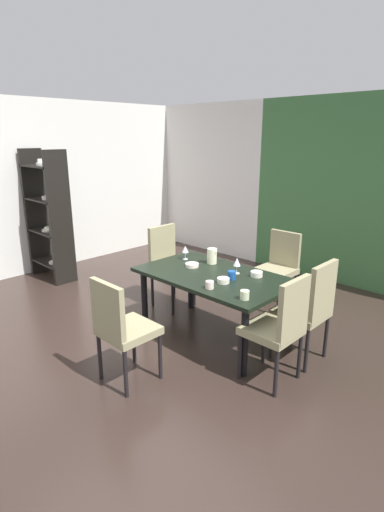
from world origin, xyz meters
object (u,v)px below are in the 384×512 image
at_px(chair_right_near, 280,324).
at_px(wine_glass_corner, 237,262).
at_px(dining_table, 214,282).
at_px(cup_left, 232,275).
at_px(chair_head_near, 121,326).
at_px(cup_rear, 210,285).
at_px(chair_right_far, 309,306).
at_px(pitcher_north, 212,256).
at_px(serving_bowl_near_window, 257,274).
at_px(chair_left_far, 169,262).
at_px(cup_south, 245,295).
at_px(serving_bowl_west, 223,280).
at_px(display_shelf, 48,215).
at_px(chair_head_far, 279,265).
at_px(wine_glass_east, 185,249).
at_px(serving_bowl_center, 192,265).

bearing_deg(chair_right_near, wine_glass_corner, 61.87).
xyz_separation_m(dining_table, cup_left, (0.23, 0.01, 0.13)).
bearing_deg(chair_head_near, cup_rear, 74.43).
relative_size(chair_right_far, pitcher_north, 5.78).
distance_m(wine_glass_corner, serving_bowl_near_window, 0.24).
xyz_separation_m(chair_right_far, chair_right_near, (-0.00, -0.51, -0.01)).
height_order(dining_table, chair_left_far, chair_left_far).
bearing_deg(cup_south, serving_bowl_west, 155.04).
distance_m(chair_right_far, cup_left, 0.81).
relative_size(dining_table, cup_left, 18.28).
bearing_deg(display_shelf, cup_rear, -0.77).
bearing_deg(chair_right_near, cup_rear, 96.54).
bearing_deg(chair_head_far, dining_table, 87.95).
height_order(chair_head_near, wine_glass_corner, chair_head_near).
xyz_separation_m(chair_left_far, chair_right_far, (1.96, -0.00, -0.00)).
bearing_deg(wine_glass_corner, cup_south, -46.06).
distance_m(chair_right_far, wine_glass_corner, 0.86).
distance_m(display_shelf, cup_rear, 3.27).
distance_m(chair_right_far, cup_rear, 0.96).
relative_size(dining_table, wine_glass_corner, 9.41).
xyz_separation_m(display_shelf, wine_glass_east, (2.44, 0.45, -0.14)).
xyz_separation_m(chair_right_far, serving_bowl_near_window, (-0.61, 0.00, 0.17)).
bearing_deg(chair_head_near, serving_bowl_center, 105.48).
bearing_deg(serving_bowl_center, wine_glass_corner, 18.68).
distance_m(dining_table, chair_head_near, 1.20).
bearing_deg(pitcher_north, serving_bowl_west, -38.30).
xyz_separation_m(display_shelf, cup_rear, (3.27, -0.04, -0.22)).
relative_size(serving_bowl_near_window, cup_rear, 1.57).
height_order(chair_head_near, chair_right_far, chair_right_far).
distance_m(chair_head_near, wine_glass_corner, 1.42).
distance_m(dining_table, serving_bowl_near_window, 0.46).
height_order(cup_rear, cup_south, cup_south).
distance_m(wine_glass_east, pitcher_north, 0.34).
height_order(chair_left_far, cup_left, chair_left_far).
distance_m(chair_head_near, display_shelf, 3.19).
bearing_deg(chair_left_far, display_shelf, -75.05).
xyz_separation_m(chair_head_near, serving_bowl_west, (0.23, 1.07, 0.19)).
height_order(dining_table, wine_glass_corner, wine_glass_corner).
bearing_deg(chair_left_far, chair_right_far, 90.00).
height_order(chair_right_near, serving_bowl_near_window, chair_right_near).
bearing_deg(chair_left_far, serving_bowl_center, 69.89).
height_order(wine_glass_corner, wine_glass_east, wine_glass_corner).
bearing_deg(display_shelf, serving_bowl_west, 2.90).
distance_m(dining_table, pitcher_north, 0.41).
distance_m(chair_left_far, chair_head_far, 1.39).
bearing_deg(cup_left, serving_bowl_near_window, 62.40).
height_order(cup_south, cup_left, cup_left).
distance_m(serving_bowl_center, cup_left, 0.57).
bearing_deg(chair_head_near, pitcher_north, 100.11).
xyz_separation_m(serving_bowl_near_window, cup_rear, (-0.12, -0.59, 0.01)).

